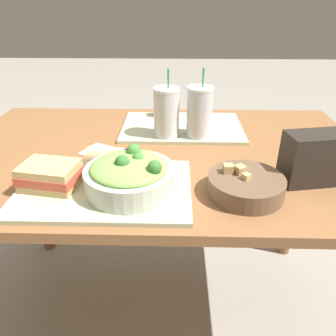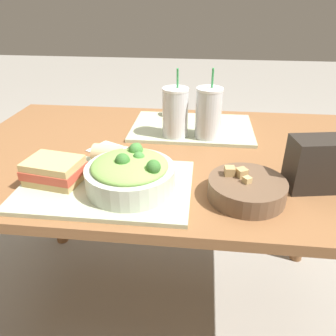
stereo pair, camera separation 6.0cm
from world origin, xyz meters
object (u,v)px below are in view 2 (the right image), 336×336
salad_bowl (130,173)px  chip_bag (320,164)px  baguette_far (176,108)px  drink_cup_red (208,115)px  drink_cup_dark (175,114)px  soup_bowl (247,188)px  sandwich_near (54,171)px  baguette_near (111,154)px  napkin_folded (111,151)px

salad_bowl → chip_bag: chip_bag is taller
baguette_far → drink_cup_red: bearing=-160.2°
drink_cup_dark → chip_bag: bearing=-35.6°
soup_bowl → sandwich_near: size_ratio=1.22×
drink_cup_red → baguette_near: bearing=-140.7°
baguette_far → chip_bag: 0.66m
baguette_far → drink_cup_red: drink_cup_red is taller
sandwich_near → drink_cup_red: 0.54m
salad_bowl → baguette_far: 0.58m
soup_bowl → napkin_folded: size_ratio=1.16×
salad_bowl → baguette_near: (-0.09, 0.13, -0.02)m
drink_cup_red → napkin_folded: (-0.31, -0.13, -0.09)m
sandwich_near → drink_cup_dark: drink_cup_dark is taller
soup_bowl → baguette_far: 0.62m
baguette_near → napkin_folded: baguette_near is taller
salad_bowl → drink_cup_red: drink_cup_red is taller
baguette_far → chip_bag: bearing=-151.6°
soup_bowl → baguette_far: (-0.23, 0.58, 0.01)m
soup_bowl → drink_cup_red: bearing=105.7°
salad_bowl → drink_cup_dark: 0.37m
sandwich_near → baguette_near: sandwich_near is taller
soup_bowl → drink_cup_dark: 0.42m
soup_bowl → chip_bag: bearing=20.5°
chip_bag → baguette_near: bearing=164.2°
salad_bowl → baguette_far: (0.06, 0.58, -0.02)m
baguette_near → drink_cup_dark: bearing=-29.8°
drink_cup_red → napkin_folded: bearing=-157.9°
drink_cup_dark → napkin_folded: drink_cup_dark is taller
baguette_far → drink_cup_red: size_ratio=0.39×
soup_bowl → baguette_near: soup_bowl is taller
salad_bowl → sandwich_near: size_ratio=1.44×
chip_bag → baguette_far: bearing=119.8°
drink_cup_red → chip_bag: drink_cup_red is taller
napkin_folded → drink_cup_dark: bearing=32.5°
napkin_folded → baguette_near: bearing=-73.8°
sandwich_near → salad_bowl: bearing=6.9°
salad_bowl → napkin_folded: 0.27m
drink_cup_dark → chip_bag: size_ratio=1.37×
drink_cup_red → soup_bowl: bearing=-74.3°
baguette_far → chip_bag: chip_bag is taller
baguette_far → baguette_near: bearing=149.9°
baguette_far → chip_bag: size_ratio=0.54×
soup_bowl → chip_bag: size_ratio=1.14×
baguette_near → drink_cup_dark: drink_cup_dark is taller
soup_bowl → salad_bowl: bearing=-179.6°
sandwich_near → chip_bag: chip_bag is taller
drink_cup_dark → chip_bag: 0.50m
sandwich_near → soup_bowl: bearing=8.6°
napkin_folded → soup_bowl: bearing=-29.3°
salad_bowl → soup_bowl: (0.30, 0.00, -0.03)m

